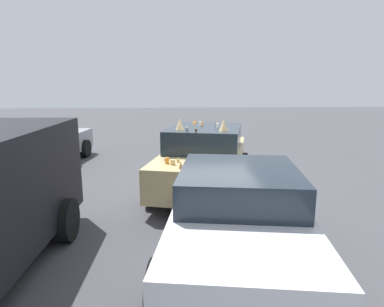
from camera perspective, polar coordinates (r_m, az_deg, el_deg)
name	(u,v)px	position (r m, az deg, el deg)	size (l,w,h in m)	color
ground_plane	(204,188)	(8.43, 2.05, -5.98)	(60.00, 60.00, 0.00)	#47474C
art_car_decorated	(204,158)	(8.25, 2.11, -0.75)	(4.71, 2.84, 1.80)	#D8BC7F
parked_sedan_far_right	(238,214)	(4.99, 7.93, -10.25)	(4.45, 2.54, 1.38)	white
parked_sedan_near_right	(39,145)	(11.49, -24.65, 1.36)	(4.72, 2.38, 1.42)	gray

